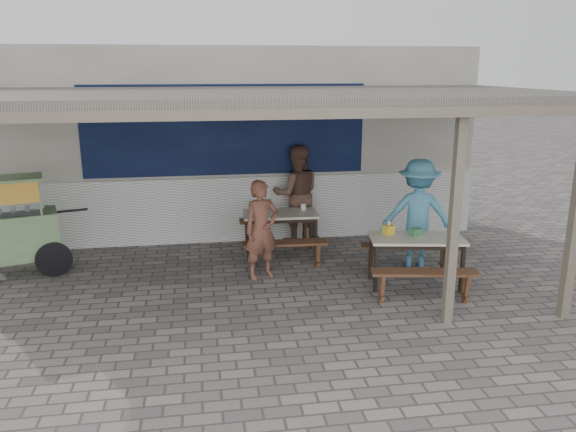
# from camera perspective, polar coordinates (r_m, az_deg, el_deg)

# --- Properties ---
(ground) EXTENTS (60.00, 60.00, 0.00)m
(ground) POSITION_cam_1_polar(r_m,az_deg,el_deg) (7.76, -3.31, -8.95)
(ground) COLOR slate
(ground) RESTS_ON ground
(back_wall) EXTENTS (9.00, 1.28, 3.50)m
(back_wall) POSITION_cam_1_polar(r_m,az_deg,el_deg) (10.76, -5.38, 7.27)
(back_wall) COLOR beige
(back_wall) RESTS_ON ground
(warung_roof) EXTENTS (9.00, 4.21, 2.81)m
(warung_roof) POSITION_cam_1_polar(r_m,az_deg,el_deg) (8.01, -4.14, 11.86)
(warung_roof) COLOR #625B54
(warung_roof) RESTS_ON ground
(table_left) EXTENTS (1.27, 0.73, 0.75)m
(table_left) POSITION_cam_1_polar(r_m,az_deg,el_deg) (9.51, -0.79, -0.14)
(table_left) COLOR beige
(table_left) RESTS_ON ground
(bench_left_street) EXTENTS (1.36, 0.33, 0.45)m
(bench_left_street) POSITION_cam_1_polar(r_m,az_deg,el_deg) (8.94, -0.32, -3.36)
(bench_left_street) COLOR brown
(bench_left_street) RESTS_ON ground
(bench_left_wall) EXTENTS (1.36, 0.33, 0.45)m
(bench_left_wall) POSITION_cam_1_polar(r_m,az_deg,el_deg) (10.26, -1.18, -0.95)
(bench_left_wall) COLOR brown
(bench_left_wall) RESTS_ON ground
(table_right) EXTENTS (1.43, 0.85, 0.75)m
(table_right) POSITION_cam_1_polar(r_m,az_deg,el_deg) (8.36, 12.93, -2.65)
(table_right) COLOR beige
(table_right) RESTS_ON ground
(bench_right_street) EXTENTS (1.47, 0.52, 0.45)m
(bench_right_street) POSITION_cam_1_polar(r_m,az_deg,el_deg) (7.92, 13.65, -6.21)
(bench_right_street) COLOR brown
(bench_right_street) RESTS_ON ground
(bench_right_wall) EXTENTS (1.47, 0.52, 0.45)m
(bench_right_wall) POSITION_cam_1_polar(r_m,az_deg,el_deg) (9.01, 12.05, -3.53)
(bench_right_wall) COLOR brown
(bench_right_wall) RESTS_ON ground
(vendor_cart) EXTENTS (1.81, 1.11, 1.53)m
(vendor_cart) POSITION_cam_1_polar(r_m,az_deg,el_deg) (9.55, -26.41, -0.64)
(vendor_cart) COLOR #81A16B
(vendor_cart) RESTS_ON ground
(patron_street_side) EXTENTS (0.65, 0.54, 1.52)m
(patron_street_side) POSITION_cam_1_polar(r_m,az_deg,el_deg) (8.46, -2.70, -1.42)
(patron_street_side) COLOR brown
(patron_street_side) RESTS_ON ground
(patron_wall_side) EXTENTS (0.88, 0.70, 1.79)m
(patron_wall_side) POSITION_cam_1_polar(r_m,az_deg,el_deg) (10.21, 0.89, 2.22)
(patron_wall_side) COLOR brown
(patron_wall_side) RESTS_ON ground
(patron_right_table) EXTENTS (1.26, 0.94, 1.75)m
(patron_right_table) POSITION_cam_1_polar(r_m,az_deg,el_deg) (9.19, 13.02, 0.27)
(patron_right_table) COLOR #4E98BA
(patron_right_table) RESTS_ON ground
(tissue_box) EXTENTS (0.17, 0.17, 0.13)m
(tissue_box) POSITION_cam_1_polar(r_m,az_deg,el_deg) (8.40, 10.19, -1.36)
(tissue_box) COLOR gold
(tissue_box) RESTS_ON table_right
(donation_box) EXTENTS (0.19, 0.16, 0.11)m
(donation_box) POSITION_cam_1_polar(r_m,az_deg,el_deg) (8.39, 12.89, -1.61)
(donation_box) COLOR #357943
(donation_box) RESTS_ON table_right
(condiment_jar) EXTENTS (0.09, 0.09, 0.10)m
(condiment_jar) POSITION_cam_1_polar(r_m,az_deg,el_deg) (9.69, 1.56, 0.95)
(condiment_jar) COLOR silver
(condiment_jar) RESTS_ON table_left
(condiment_bowl) EXTENTS (0.28, 0.28, 0.05)m
(condiment_bowl) POSITION_cam_1_polar(r_m,az_deg,el_deg) (9.52, -2.62, 0.54)
(condiment_bowl) COLOR silver
(condiment_bowl) RESTS_ON table_left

